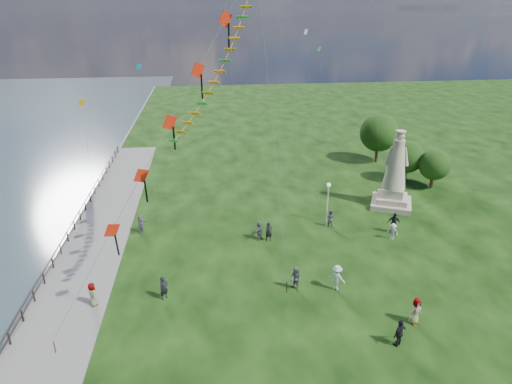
{
  "coord_description": "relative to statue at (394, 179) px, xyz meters",
  "views": [
    {
      "loc": [
        -4.51,
        -20.81,
        18.01
      ],
      "look_at": [
        -1.0,
        8.0,
        5.5
      ],
      "focal_mm": 30.0,
      "sensor_mm": 36.0,
      "label": 1
    }
  ],
  "objects": [
    {
      "name": "person_4",
      "position": [
        -5.6,
        -16.59,
        -1.98
      ],
      "size": [
        1.02,
        0.84,
        1.8
      ],
      "primitive_type": "imported",
      "rotation": [
        0.0,
        0.0,
        0.39
      ],
      "color": "#595960",
      "rests_on": "ground"
    },
    {
      "name": "person_0",
      "position": [
        -21.16,
        -12.24,
        -2.04
      ],
      "size": [
        0.73,
        0.71,
        1.69
      ],
      "primitive_type": "imported",
      "rotation": [
        0.0,
        0.0,
        0.71
      ],
      "color": "black",
      "rests_on": "ground"
    },
    {
      "name": "person_9",
      "position": [
        -2.12,
        -5.32,
        -1.93
      ],
      "size": [
        1.21,
        0.79,
        1.9
      ],
      "primitive_type": "imported",
      "rotation": [
        0.0,
        0.0,
        -0.22
      ],
      "color": "black",
      "rests_on": "ground"
    },
    {
      "name": "person_7",
      "position": [
        -7.21,
        -3.48,
        -2.09
      ],
      "size": [
        0.91,
        0.82,
        1.59
      ],
      "primitive_type": "imported",
      "rotation": [
        0.0,
        0.0,
        2.57
      ],
      "color": "#595960",
      "rests_on": "ground"
    },
    {
      "name": "person_11",
      "position": [
        -13.8,
        -5.03,
        -2.05
      ],
      "size": [
        1.47,
        1.64,
        1.67
      ],
      "primitive_type": "imported",
      "rotation": [
        0.0,
        0.0,
        4.07
      ],
      "color": "#595960",
      "rests_on": "ground"
    },
    {
      "name": "statue",
      "position": [
        0.0,
        0.0,
        0.0
      ],
      "size": [
        4.97,
        4.97,
        7.63
      ],
      "rotation": [
        0.0,
        0.0,
        -0.43
      ],
      "color": "tan",
      "rests_on": "ground"
    },
    {
      "name": "tree_row",
      "position": [
        4.19,
        9.45,
        0.46
      ],
      "size": [
        6.69,
        12.98,
        6.13
      ],
      "color": "#382314",
      "rests_on": "ground"
    },
    {
      "name": "person_2",
      "position": [
        -9.4,
        -12.63,
        -1.94
      ],
      "size": [
        1.35,
        1.24,
        1.89
      ],
      "primitive_type": "imported",
      "rotation": [
        0.0,
        0.0,
        2.49
      ],
      "color": "silver",
      "rests_on": "ground"
    },
    {
      "name": "small_kites",
      "position": [
        -10.14,
        6.91,
        11.27
      ],
      "size": [
        30.72,
        17.0,
        26.54
      ],
      "color": "#186B94",
      "rests_on": "ground"
    },
    {
      "name": "person_10",
      "position": [
        -25.68,
        -12.5,
        -2.05
      ],
      "size": [
        0.82,
        0.95,
        1.66
      ],
      "primitive_type": "imported",
      "rotation": [
        0.0,
        0.0,
        2.05
      ],
      "color": "#595960",
      "rests_on": "ground"
    },
    {
      "name": "person_8",
      "position": [
        -2.67,
        -6.44,
        -2.14
      ],
      "size": [
        1.04,
        1.01,
        1.48
      ],
      "primitive_type": "imported",
      "rotation": [
        0.0,
        0.0,
        -0.75
      ],
      "color": "silver",
      "rests_on": "ground"
    },
    {
      "name": "waterfront",
      "position": [
        -28.63,
        -6.66,
        -2.95
      ],
      "size": [
        200.0,
        200.0,
        1.51
      ],
      "color": "#34484E",
      "rests_on": "ground"
    },
    {
      "name": "person_3",
      "position": [
        -7.39,
        -18.3,
        -2.0
      ],
      "size": [
        1.16,
        1.0,
        1.77
      ],
      "primitive_type": "imported",
      "rotation": [
        0.0,
        0.0,
        3.7
      ],
      "color": "black",
      "rests_on": "ground"
    },
    {
      "name": "lamppost",
      "position": [
        -7.33,
        -2.69,
        -0.09
      ],
      "size": [
        0.36,
        0.36,
        3.87
      ],
      "color": "silver",
      "rests_on": "ground"
    },
    {
      "name": "person_5",
      "position": [
        -23.78,
        -2.68,
        -2.06
      ],
      "size": [
        1.11,
        1.66,
        1.65
      ],
      "primitive_type": "imported",
      "rotation": [
        0.0,
        0.0,
        1.25
      ],
      "color": "#595960",
      "rests_on": "ground"
    },
    {
      "name": "red_kite_train",
      "position": [
        -19.22,
        -11.04,
        9.95
      ],
      "size": [
        12.72,
        9.35,
        20.68
      ],
      "color": "black",
      "rests_on": "ground"
    },
    {
      "name": "person_1",
      "position": [
        -12.22,
        -12.33,
        -2.01
      ],
      "size": [
        0.9,
        0.99,
        1.74
      ],
      "primitive_type": "imported",
      "rotation": [
        0.0,
        0.0,
        -1.0
      ],
      "color": "#595960",
      "rests_on": "ground"
    },
    {
      "name": "person_6",
      "position": [
        -13.03,
        -5.4,
        -2.04
      ],
      "size": [
        0.7,
        0.54,
        1.7
      ],
      "primitive_type": "imported",
      "rotation": [
        0.0,
        0.0,
        0.24
      ],
      "color": "black",
      "rests_on": "ground"
    }
  ]
}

